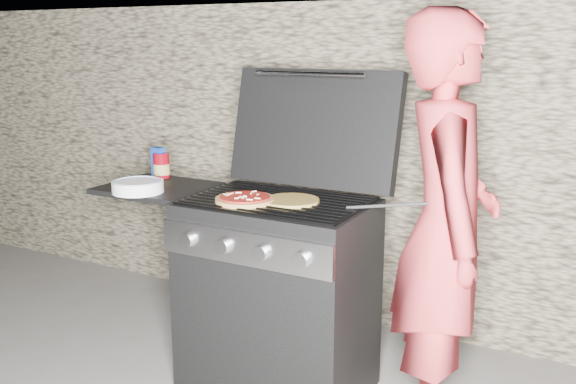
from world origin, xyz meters
The scene contains 9 objects.
stone_wall centered at (0.00, 1.05, 0.90)m, with size 8.00×0.35×1.80m, color gray.
gas_grill centered at (-0.25, 0.00, 0.46)m, with size 1.34×0.79×0.91m, color black, non-canonical shape.
pizza_topped centered at (-0.10, -0.10, 0.93)m, with size 0.26×0.26×0.03m, color tan, non-canonical shape.
pizza_plain centered at (0.07, -0.01, 0.92)m, with size 0.24×0.24×0.01m, color #EABF5B.
sauce_jar centered at (-0.77, 0.16, 0.97)m, with size 0.08×0.08×0.13m, color maroon.
blue_carton centered at (-0.81, 0.18, 0.98)m, with size 0.07×0.04×0.15m, color navy.
plate_stack centered at (-0.66, -0.16, 0.93)m, with size 0.24×0.24×0.05m, color white.
person centered at (0.72, 0.07, 0.86)m, with size 0.62×0.41×1.71m, color #B52E35.
tongs centered at (0.57, 0.00, 0.96)m, with size 0.01×0.01×0.49m, color #242424.
Camera 1 is at (1.33, -2.38, 1.58)m, focal length 40.00 mm.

